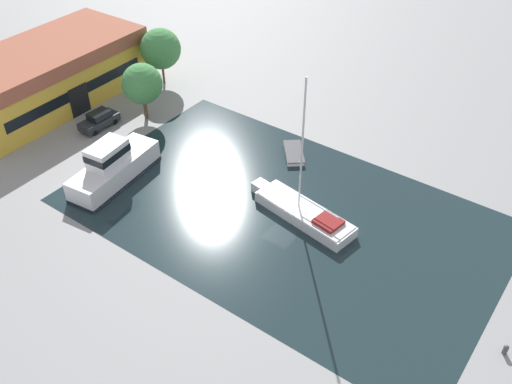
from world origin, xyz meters
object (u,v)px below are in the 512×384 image
object	(u,v)px
quay_tree_by_water	(161,49)
small_dinghy	(294,153)
warehouse_building	(46,75)
quay_tree_near_building	(142,84)
sailboat_moored	(303,212)
motor_cruiser	(113,167)
parked_car	(99,120)

from	to	relation	value
quay_tree_by_water	small_dinghy	bearing A→B (deg)	-99.79
warehouse_building	quay_tree_near_building	bearing A→B (deg)	-72.94
sailboat_moored	motor_cruiser	bearing A→B (deg)	117.93
quay_tree_near_building	motor_cruiser	xyz separation A→B (m)	(-9.46, -5.40, -2.49)
warehouse_building	small_dinghy	bearing A→B (deg)	-76.80
quay_tree_near_building	parked_car	bearing A→B (deg)	148.54
quay_tree_by_water	parked_car	distance (m)	11.47
sailboat_moored	small_dinghy	size ratio (longest dim) A/B	3.14
quay_tree_near_building	motor_cruiser	world-z (taller)	quay_tree_near_building
motor_cruiser	small_dinghy	xyz separation A→B (m)	(12.75, -10.88, -1.20)
warehouse_building	motor_cruiser	bearing A→B (deg)	-110.87
quay_tree_near_building	sailboat_moored	size ratio (longest dim) A/B	0.48
quay_tree_by_water	small_dinghy	world-z (taller)	quay_tree_by_water
warehouse_building	parked_car	size ratio (longest dim) A/B	5.08
quay_tree_by_water	motor_cruiser	distance (m)	18.87
sailboat_moored	quay_tree_by_water	bearing A→B (deg)	76.67
parked_car	sailboat_moored	distance (m)	24.36
quay_tree_near_building	quay_tree_by_water	distance (m)	7.78
warehouse_building	quay_tree_near_building	xyz separation A→B (m)	(3.53, -10.90, 0.85)
small_dinghy	quay_tree_by_water	bearing A→B (deg)	130.79
quay_tree_by_water	warehouse_building	bearing A→B (deg)	145.52
motor_cruiser	quay_tree_near_building	bearing A→B (deg)	-66.93
warehouse_building	motor_cruiser	xyz separation A→B (m)	(-5.93, -16.30, -1.65)
quay_tree_near_building	quay_tree_by_water	xyz separation A→B (m)	(6.76, 3.83, 0.28)
parked_car	small_dinghy	xyz separation A→B (m)	(7.41, -18.80, -0.60)
quay_tree_by_water	small_dinghy	distance (m)	20.79
warehouse_building	parked_car	world-z (taller)	warehouse_building
quay_tree_near_building	sailboat_moored	world-z (taller)	sailboat_moored
sailboat_moored	motor_cruiser	world-z (taller)	sailboat_moored
warehouse_building	quay_tree_near_building	world-z (taller)	warehouse_building
quay_tree_by_water	sailboat_moored	size ratio (longest dim) A/B	0.51
warehouse_building	quay_tree_near_building	size ratio (longest dim) A/B	3.54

